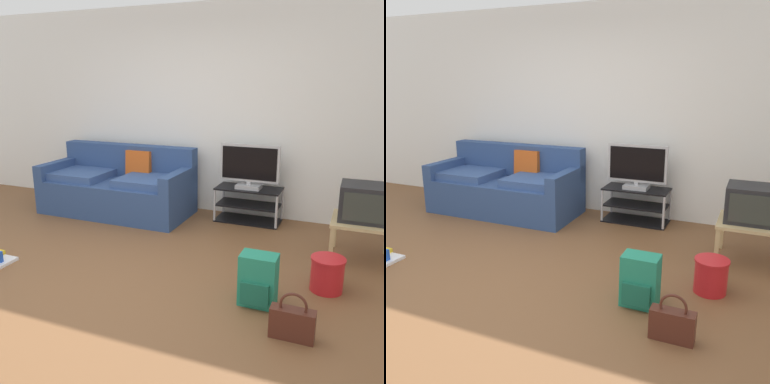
% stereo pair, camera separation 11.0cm
% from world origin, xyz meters
% --- Properties ---
extents(ground_plane, '(9.00, 9.80, 0.02)m').
position_xyz_m(ground_plane, '(0.00, 0.00, -0.01)').
color(ground_plane, brown).
extents(wall_back, '(9.00, 0.10, 2.70)m').
position_xyz_m(wall_back, '(0.00, 2.45, 1.35)').
color(wall_back, white).
rests_on(wall_back, ground_plane).
extents(couch, '(1.99, 0.92, 0.89)m').
position_xyz_m(couch, '(-1.01, 1.87, 0.33)').
color(couch, navy).
rests_on(couch, ground_plane).
extents(tv_stand, '(0.82, 0.41, 0.44)m').
position_xyz_m(tv_stand, '(0.73, 2.15, 0.22)').
color(tv_stand, black).
rests_on(tv_stand, ground_plane).
extents(flat_tv, '(0.75, 0.22, 0.55)m').
position_xyz_m(flat_tv, '(0.73, 2.13, 0.71)').
color(flat_tv, '#B2B2B7').
rests_on(flat_tv, tv_stand).
extents(side_table, '(0.57, 0.57, 0.42)m').
position_xyz_m(side_table, '(2.07, 1.42, 0.36)').
color(side_table, tan).
rests_on(side_table, ground_plane).
extents(crt_tv, '(0.46, 0.42, 0.36)m').
position_xyz_m(crt_tv, '(2.07, 1.43, 0.60)').
color(crt_tv, '#232326').
rests_on(crt_tv, side_table).
extents(backpack, '(0.29, 0.27, 0.43)m').
position_xyz_m(backpack, '(1.33, 0.19, 0.21)').
color(backpack, '#238466').
rests_on(backpack, ground_plane).
extents(handbag, '(0.31, 0.11, 0.35)m').
position_xyz_m(handbag, '(1.66, -0.18, 0.13)').
color(handbag, '#4C2319').
rests_on(handbag, ground_plane).
extents(cleaning_bucket, '(0.29, 0.29, 0.30)m').
position_xyz_m(cleaning_bucket, '(1.82, 0.63, 0.16)').
color(cleaning_bucket, red).
rests_on(cleaning_bucket, ground_plane).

